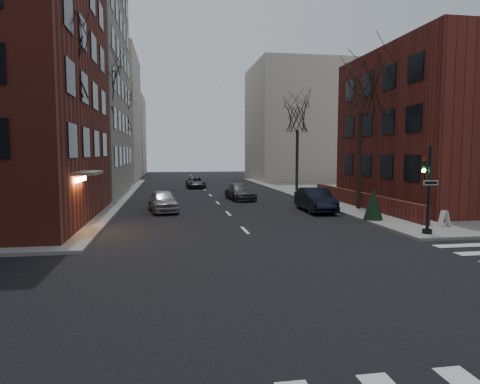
% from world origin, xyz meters
% --- Properties ---
extents(ground, '(160.00, 160.00, 0.00)m').
position_xyz_m(ground, '(0.00, 0.00, 0.00)').
color(ground, black).
rests_on(ground, ground).
extents(building_left_tan, '(18.00, 18.00, 28.00)m').
position_xyz_m(building_left_tan, '(-17.00, 34.00, 14.00)').
color(building_left_tan, gray).
rests_on(building_left_tan, ground).
extents(building_right_brick, '(12.00, 14.00, 11.00)m').
position_xyz_m(building_right_brick, '(16.50, 19.00, 5.50)').
color(building_right_brick, maroon).
rests_on(building_right_brick, ground).
extents(low_wall_right, '(0.35, 16.00, 1.00)m').
position_xyz_m(low_wall_right, '(9.30, 19.00, 0.65)').
color(low_wall_right, maroon).
rests_on(low_wall_right, sidewalk_far_right).
extents(building_distant_la, '(14.00, 16.00, 18.00)m').
position_xyz_m(building_distant_la, '(-15.00, 55.00, 9.00)').
color(building_distant_la, beige).
rests_on(building_distant_la, ground).
extents(building_distant_ra, '(14.00, 14.00, 16.00)m').
position_xyz_m(building_distant_ra, '(15.00, 50.00, 8.00)').
color(building_distant_ra, beige).
rests_on(building_distant_ra, ground).
extents(building_distant_lb, '(10.00, 12.00, 14.00)m').
position_xyz_m(building_distant_lb, '(-13.00, 72.00, 7.00)').
color(building_distant_lb, beige).
rests_on(building_distant_lb, ground).
extents(traffic_signal, '(0.76, 0.44, 4.00)m').
position_xyz_m(traffic_signal, '(7.94, 8.99, 1.91)').
color(traffic_signal, black).
rests_on(traffic_signal, sidewalk_far_right).
extents(tree_left_a, '(4.18, 4.18, 10.26)m').
position_xyz_m(tree_left_a, '(-8.80, 14.00, 8.47)').
color(tree_left_a, '#2D231C').
rests_on(tree_left_a, sidewalk_far_left).
extents(tree_left_b, '(4.40, 4.40, 10.80)m').
position_xyz_m(tree_left_b, '(-8.80, 26.00, 8.91)').
color(tree_left_b, '#2D231C').
rests_on(tree_left_b, sidewalk_far_left).
extents(tree_left_c, '(3.96, 3.96, 9.72)m').
position_xyz_m(tree_left_c, '(-8.80, 40.00, 8.03)').
color(tree_left_c, '#2D231C').
rests_on(tree_left_c, sidewalk_far_left).
extents(tree_right_a, '(3.96, 3.96, 9.72)m').
position_xyz_m(tree_right_a, '(8.80, 18.00, 8.03)').
color(tree_right_a, '#2D231C').
rests_on(tree_right_a, sidewalk_far_right).
extents(tree_right_b, '(3.74, 3.74, 9.18)m').
position_xyz_m(tree_right_b, '(8.80, 32.00, 7.59)').
color(tree_right_b, '#2D231C').
rests_on(tree_right_b, sidewalk_far_right).
extents(streetlamp_near, '(0.36, 0.36, 6.28)m').
position_xyz_m(streetlamp_near, '(-8.20, 22.00, 4.24)').
color(streetlamp_near, black).
rests_on(streetlamp_near, sidewalk_far_left).
extents(streetlamp_far, '(0.36, 0.36, 6.28)m').
position_xyz_m(streetlamp_far, '(-8.20, 42.00, 4.24)').
color(streetlamp_far, black).
rests_on(streetlamp_far, sidewalk_far_left).
extents(parked_sedan, '(1.75, 4.75, 1.55)m').
position_xyz_m(parked_sedan, '(5.79, 18.03, 0.78)').
color(parked_sedan, black).
rests_on(parked_sedan, ground).
extents(car_lane_silver, '(2.24, 4.38, 1.43)m').
position_xyz_m(car_lane_silver, '(-4.13, 19.54, 0.71)').
color(car_lane_silver, '#A1A1A6').
rests_on(car_lane_silver, ground).
extents(car_lane_gray, '(2.30, 4.73, 1.33)m').
position_xyz_m(car_lane_gray, '(2.07, 25.85, 0.66)').
color(car_lane_gray, '#3E3E42').
rests_on(car_lane_gray, ground).
extents(car_lane_far, '(2.11, 4.33, 1.19)m').
position_xyz_m(car_lane_far, '(-0.80, 38.45, 0.59)').
color(car_lane_far, '#3D3D42').
rests_on(car_lane_far, ground).
extents(sandwich_board, '(0.43, 0.54, 0.80)m').
position_xyz_m(sandwich_board, '(10.05, 10.69, 0.55)').
color(sandwich_board, white).
rests_on(sandwich_board, sidewalk_far_right).
extents(evergreen_shrub, '(1.11, 1.11, 1.77)m').
position_xyz_m(evergreen_shrub, '(7.48, 13.27, 1.04)').
color(evergreen_shrub, black).
rests_on(evergreen_shrub, sidewalk_far_right).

